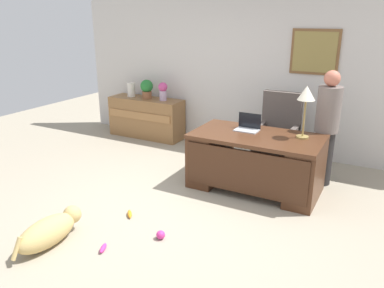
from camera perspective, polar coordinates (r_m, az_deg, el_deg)
ground_plane at (r=4.80m, az=-1.82°, el=-9.53°), size 12.00×12.00×0.00m
back_wall at (r=6.66m, az=9.59°, el=10.57°), size 7.00×0.16×2.70m
desk at (r=5.19m, az=9.43°, el=-2.46°), size 1.71×0.93×0.77m
credenza at (r=7.47m, az=-6.85°, el=3.97°), size 1.48×0.50×0.76m
armchair at (r=6.02m, az=12.73°, el=1.27°), size 0.60×0.59×1.17m
person_standing at (r=5.49m, az=19.54°, el=2.32°), size 0.32×0.32×1.60m
dog_lying at (r=4.30m, az=-20.60°, el=-12.09°), size 0.31×0.88×0.30m
laptop at (r=5.28m, az=8.41°, el=2.69°), size 0.32×0.22×0.22m
desk_lamp at (r=4.97m, az=16.78°, el=6.84°), size 0.22×0.22×0.68m
vase_with_flowers at (r=7.13m, az=-4.39°, el=8.01°), size 0.17×0.17×0.34m
vase_empty at (r=7.56m, az=-9.13°, el=8.06°), size 0.15×0.15×0.28m
potted_plant at (r=7.33m, az=-6.81°, el=8.31°), size 0.24×0.24×0.36m
dog_toy_ball at (r=4.18m, az=-4.74°, el=-13.44°), size 0.10×0.10×0.10m
dog_toy_bone at (r=4.66m, az=-9.35°, el=-10.33°), size 0.16×0.17×0.05m
dog_toy_plush at (r=4.11m, az=-13.20°, el=-14.98°), size 0.11×0.17×0.05m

